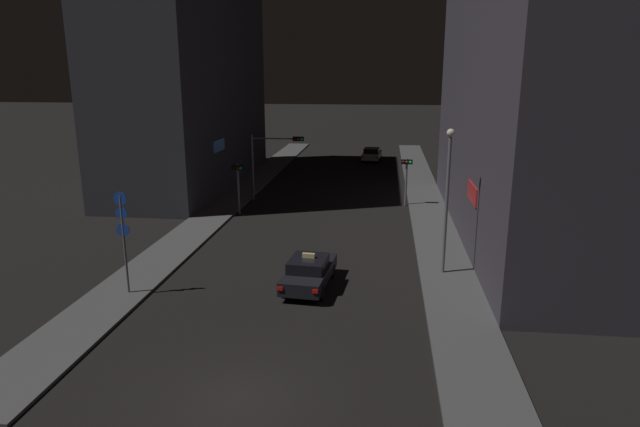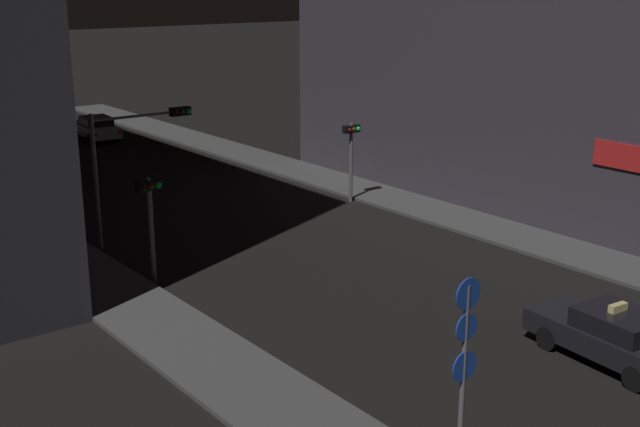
# 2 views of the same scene
# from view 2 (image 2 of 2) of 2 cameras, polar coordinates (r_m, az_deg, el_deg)

# --- Properties ---
(sidewalk_left) EXTENTS (2.67, 60.59, 0.13)m
(sidewalk_left) POSITION_cam_2_polar(r_m,az_deg,el_deg) (32.80, -19.06, -1.69)
(sidewalk_left) COLOR #4C4C4C
(sidewalk_left) RESTS_ON ground_plane
(sidewalk_right) EXTENTS (2.67, 60.59, 0.13)m
(sidewalk_right) POSITION_cam_2_polar(r_m,az_deg,el_deg) (39.63, 1.16, 2.18)
(sidewalk_right) COLOR #4C4C4C
(sidewalk_right) RESTS_ON ground_plane
(taxi) EXTENTS (2.16, 4.58, 1.62)m
(taxi) POSITION_cam_2_polar(r_m,az_deg,el_deg) (22.60, 19.57, -7.93)
(taxi) COLOR black
(taxi) RESTS_ON ground_plane
(far_car) EXTENTS (2.15, 4.58, 1.42)m
(far_car) POSITION_cam_2_polar(r_m,az_deg,el_deg) (52.12, -15.21, 5.74)
(far_car) COLOR #B7B7BC
(far_car) RESTS_ON ground_plane
(traffic_light_overhead) EXTENTS (3.97, 0.42, 4.95)m
(traffic_light_overhead) POSITION_cam_2_polar(r_m,az_deg,el_deg) (30.88, -12.71, 4.53)
(traffic_light_overhead) COLOR slate
(traffic_light_overhead) RESTS_ON ground_plane
(traffic_light_left_kerb) EXTENTS (0.80, 0.42, 3.47)m
(traffic_light_left_kerb) POSITION_cam_2_polar(r_m,az_deg,el_deg) (26.77, -11.62, 0.43)
(traffic_light_left_kerb) COLOR slate
(traffic_light_left_kerb) RESTS_ON ground_plane
(traffic_light_right_kerb) EXTENTS (0.80, 0.42, 3.49)m
(traffic_light_right_kerb) POSITION_cam_2_polar(r_m,az_deg,el_deg) (35.89, 2.19, 4.72)
(traffic_light_right_kerb) COLOR slate
(traffic_light_right_kerb) RESTS_ON ground_plane
(sign_pole_left) EXTENTS (0.59, 0.10, 4.50)m
(sign_pole_left) POSITION_cam_2_polar(r_m,az_deg,el_deg) (15.02, 9.87, -10.76)
(sign_pole_left) COLOR slate
(sign_pole_left) RESTS_ON sidewalk_left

